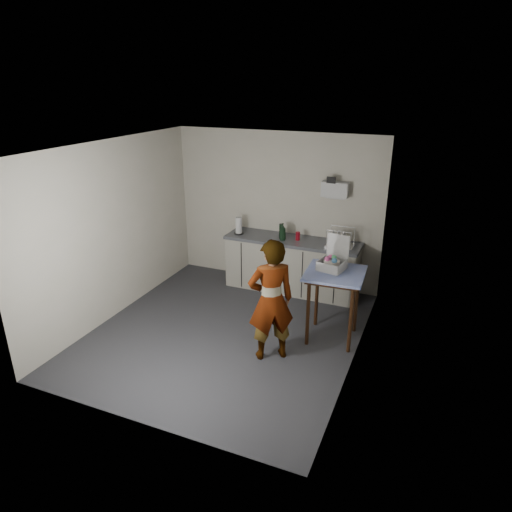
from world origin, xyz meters
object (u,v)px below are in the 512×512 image
at_px(standing_man, 271,301).
at_px(soda_can, 298,236).
at_px(side_table, 335,281).
at_px(dark_bottle, 281,231).
at_px(dish_rack, 340,242).
at_px(bakery_box, 332,262).
at_px(paper_towel, 239,226).
at_px(kitchen_counter, 292,266).
at_px(soap_bottle, 283,232).

relative_size(standing_man, soda_can, 11.89).
xyz_separation_m(side_table, dark_bottle, (-1.21, 1.25, 0.17)).
xyz_separation_m(dish_rack, bakery_box, (0.16, -1.13, 0.11)).
bearing_deg(paper_towel, standing_man, -55.56).
bearing_deg(paper_towel, dish_rack, 1.55).
xyz_separation_m(dark_bottle, dish_rack, (0.99, -0.03, -0.05)).
height_order(kitchen_counter, side_table, side_table).
relative_size(soda_can, dish_rack, 0.32).
distance_m(standing_man, soap_bottle, 2.00).
distance_m(dark_bottle, dish_rack, 0.99).
height_order(kitchen_counter, paper_towel, paper_towel).
xyz_separation_m(soap_bottle, bakery_box, (1.08, -1.06, 0.04)).
distance_m(side_table, standing_man, 0.98).
relative_size(dark_bottle, paper_towel, 0.83).
height_order(standing_man, bakery_box, standing_man).
xyz_separation_m(side_table, bakery_box, (-0.07, 0.09, 0.23)).
relative_size(soap_bottle, bakery_box, 0.63).
bearing_deg(paper_towel, dark_bottle, 5.82).
distance_m(standing_man, soda_can, 2.04).
xyz_separation_m(soap_bottle, dark_bottle, (-0.06, 0.10, -0.02)).
height_order(soda_can, bakery_box, bakery_box).
xyz_separation_m(side_table, standing_man, (-0.62, -0.76, -0.06)).
distance_m(soap_bottle, dark_bottle, 0.12).
bearing_deg(dish_rack, kitchen_counter, 177.75).
bearing_deg(bakery_box, paper_towel, 161.35).
height_order(soap_bottle, dark_bottle, soap_bottle).
xyz_separation_m(standing_man, paper_towel, (-1.33, 1.93, 0.24)).
bearing_deg(paper_towel, kitchen_counter, 4.72).
relative_size(soda_can, paper_towel, 0.47).
xyz_separation_m(standing_man, soap_bottle, (-0.53, 1.91, 0.25)).
height_order(dark_bottle, bakery_box, bakery_box).
height_order(soda_can, paper_towel, paper_towel).
distance_m(soda_can, dark_bottle, 0.29).
distance_m(paper_towel, dish_rack, 1.72).
bearing_deg(kitchen_counter, side_table, -51.25).
xyz_separation_m(side_table, dish_rack, (-0.22, 1.22, 0.11)).
distance_m(kitchen_counter, soap_bottle, 0.65).
bearing_deg(dark_bottle, soap_bottle, -58.09).
bearing_deg(kitchen_counter, soda_can, -2.55).
bearing_deg(soda_can, bakery_box, -53.65).
xyz_separation_m(soap_bottle, soda_can, (0.23, 0.10, -0.07)).
bearing_deg(standing_man, dark_bottle, -109.45).
distance_m(kitchen_counter, standing_man, 2.08).
relative_size(kitchen_counter, soda_can, 16.54).
height_order(kitchen_counter, bakery_box, bakery_box).
distance_m(side_table, bakery_box, 0.25).
xyz_separation_m(soap_bottle, paper_towel, (-0.80, 0.02, -0.01)).
xyz_separation_m(side_table, soda_can, (-0.92, 1.25, 0.11)).
bearing_deg(dark_bottle, kitchen_counter, 0.69).
bearing_deg(bakery_box, dish_rack, 109.37).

